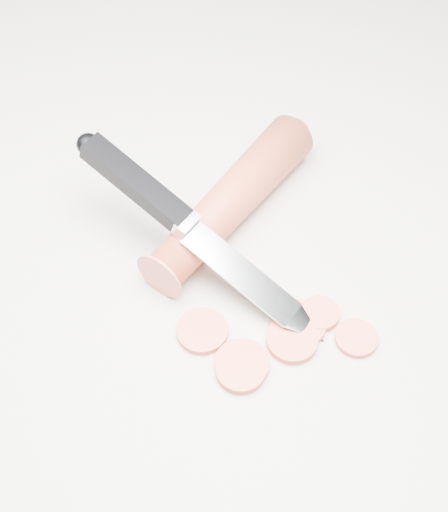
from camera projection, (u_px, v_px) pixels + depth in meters
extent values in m
plane|color=beige|center=(251.00, 257.00, 0.57)|extent=(2.40, 2.40, 0.00)
cylinder|color=#C24424|center=(231.00, 200.00, 0.57)|extent=(0.17, 0.14, 0.04)
cylinder|color=#EE5C42|center=(242.00, 364.00, 0.51)|extent=(0.04, 0.04, 0.01)
cylinder|color=#EE5C42|center=(241.00, 370.00, 0.50)|extent=(0.04, 0.04, 0.01)
cylinder|color=#EE5C42|center=(298.00, 324.00, 0.52)|extent=(0.04, 0.04, 0.01)
cylinder|color=#EE5C42|center=(356.00, 338.00, 0.52)|extent=(0.03, 0.03, 0.01)
cylinder|color=#EE5C42|center=(292.00, 340.00, 0.52)|extent=(0.04, 0.04, 0.01)
cylinder|color=#EE5C42|center=(202.00, 331.00, 0.52)|extent=(0.04, 0.04, 0.01)
cylinder|color=#EE5C42|center=(320.00, 314.00, 0.53)|extent=(0.03, 0.03, 0.01)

